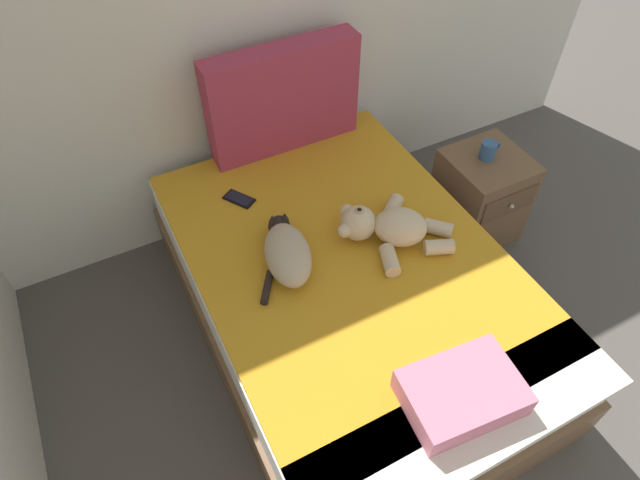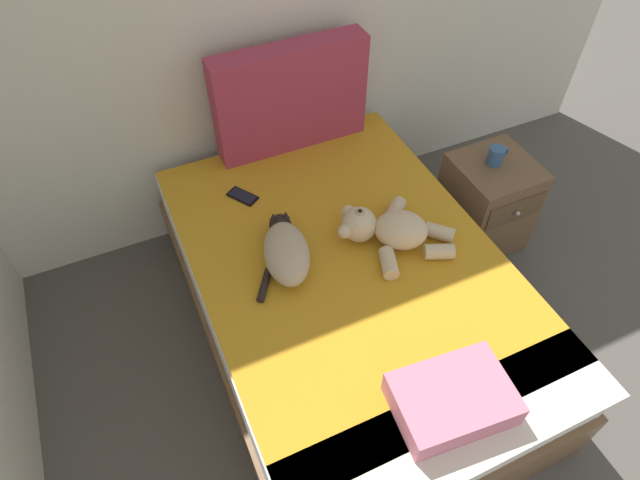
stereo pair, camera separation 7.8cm
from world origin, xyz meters
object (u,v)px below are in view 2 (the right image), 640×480
cat (286,250)px  mug (496,155)px  bed (348,299)px  nightstand (487,202)px  patterned_cushion (291,98)px  teddy_bear (389,229)px  cell_phone (243,196)px  throw_pillow (452,399)px

cat → mug: (1.22, 0.17, -0.03)m
bed → nightstand: bearing=15.1°
cat → nightstand: size_ratio=0.80×
bed → patterned_cushion: 1.03m
patterned_cushion → teddy_bear: patterned_cushion is taller
cell_phone → nightstand: cell_phone is taller
bed → patterned_cushion: bearing=83.9°
throw_pillow → teddy_bear: bearing=76.6°
cat → patterned_cushion: bearing=65.6°
patterned_cushion → cell_phone: size_ratio=4.77×
patterned_cushion → cat: 0.85m
throw_pillow → mug: bearing=47.0°
throw_pillow → cell_phone: bearing=103.5°
bed → patterned_cushion: (0.09, 0.87, 0.55)m
bed → mug: mug is taller
patterned_cushion → teddy_bear: size_ratio=1.55×
bed → cat: cat is taller
cat → mug: bearing=8.1°
patterned_cushion → teddy_bear: bearing=-82.1°
cat → mug: cat is taller
teddy_bear → bed: bearing=-167.9°
bed → cell_phone: 0.70m
teddy_bear → nightstand: teddy_bear is taller
teddy_bear → patterned_cushion: bearing=97.9°
nightstand → mug: (-0.01, 0.03, 0.31)m
teddy_bear → cell_phone: size_ratio=3.08×
mug → cell_phone: bearing=167.3°
patterned_cushion → cell_phone: patterned_cushion is taller
throw_pillow → nightstand: bearing=45.9°
cat → mug: size_ratio=3.52×
cat → nightstand: 1.29m
bed → teddy_bear: teddy_bear is taller
cell_phone → mug: 1.30m
nightstand → teddy_bear: bearing=-164.0°
throw_pillow → mug: 1.39m
cat → teddy_bear: 0.46m
bed → throw_pillow: throw_pillow is taller
patterned_cushion → mug: (0.88, -0.58, -0.23)m
cat → cell_phone: size_ratio=2.58×
patterned_cushion → throw_pillow: (-0.07, -1.59, -0.22)m
patterned_cushion → cat: bearing=-114.4°
cell_phone → throw_pillow: bearing=-76.5°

